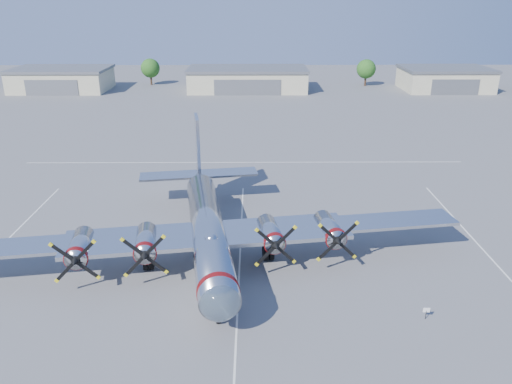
{
  "coord_description": "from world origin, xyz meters",
  "views": [
    {
      "loc": [
        1.13,
        -40.59,
        21.38
      ],
      "look_at": [
        1.47,
        5.65,
        3.2
      ],
      "focal_mm": 35.0,
      "sensor_mm": 36.0,
      "label": 1
    }
  ],
  "objects_px": {
    "hangar_west": "(62,79)",
    "tree_west": "(150,68)",
    "info_placard": "(426,311)",
    "tree_east": "(366,69)",
    "main_bomber_b29": "(208,254)",
    "hangar_east": "(445,79)",
    "hangar_center": "(248,79)"
  },
  "relations": [
    {
      "from": "hangar_west",
      "to": "tree_west",
      "type": "height_order",
      "value": "tree_west"
    },
    {
      "from": "info_placard",
      "to": "tree_east",
      "type": "bearing_deg",
      "value": 82.54
    },
    {
      "from": "main_bomber_b29",
      "to": "tree_east",
      "type": "bearing_deg",
      "value": 60.99
    },
    {
      "from": "hangar_west",
      "to": "hangar_east",
      "type": "xyz_separation_m",
      "value": [
        93.0,
        0.0,
        0.0
      ]
    },
    {
      "from": "hangar_center",
      "to": "tree_east",
      "type": "xyz_separation_m",
      "value": [
        30.0,
        6.04,
        1.51
      ]
    },
    {
      "from": "hangar_east",
      "to": "tree_west",
      "type": "xyz_separation_m",
      "value": [
        -73.0,
        8.04,
        1.51
      ]
    },
    {
      "from": "main_bomber_b29",
      "to": "hangar_center",
      "type": "bearing_deg",
      "value": 79.25
    },
    {
      "from": "info_placard",
      "to": "tree_west",
      "type": "bearing_deg",
      "value": 112.87
    },
    {
      "from": "tree_east",
      "to": "info_placard",
      "type": "bearing_deg",
      "value": -99.52
    },
    {
      "from": "tree_west",
      "to": "tree_east",
      "type": "bearing_deg",
      "value": -2.08
    },
    {
      "from": "info_placard",
      "to": "hangar_east",
      "type": "bearing_deg",
      "value": 71.64
    },
    {
      "from": "hangar_west",
      "to": "hangar_center",
      "type": "relative_size",
      "value": 0.79
    },
    {
      "from": "tree_west",
      "to": "main_bomber_b29",
      "type": "relative_size",
      "value": 0.15
    },
    {
      "from": "info_placard",
      "to": "main_bomber_b29",
      "type": "bearing_deg",
      "value": 150.97
    },
    {
      "from": "tree_east",
      "to": "info_placard",
      "type": "height_order",
      "value": "tree_east"
    },
    {
      "from": "tree_east",
      "to": "info_placard",
      "type": "distance_m",
      "value": 100.44
    },
    {
      "from": "hangar_east",
      "to": "tree_east",
      "type": "height_order",
      "value": "tree_east"
    },
    {
      "from": "hangar_east",
      "to": "tree_east",
      "type": "relative_size",
      "value": 3.1
    },
    {
      "from": "tree_east",
      "to": "main_bomber_b29",
      "type": "xyz_separation_m",
      "value": [
        -32.85,
        -89.2,
        -4.22
      ]
    },
    {
      "from": "tree_west",
      "to": "main_bomber_b29",
      "type": "distance_m",
      "value": 93.94
    },
    {
      "from": "tree_west",
      "to": "hangar_center",
      "type": "bearing_deg",
      "value": -17.82
    },
    {
      "from": "main_bomber_b29",
      "to": "info_placard",
      "type": "relative_size",
      "value": 46.94
    },
    {
      "from": "hangar_west",
      "to": "main_bomber_b29",
      "type": "relative_size",
      "value": 0.52
    },
    {
      "from": "hangar_west",
      "to": "tree_east",
      "type": "height_order",
      "value": "tree_east"
    },
    {
      "from": "hangar_east",
      "to": "info_placard",
      "type": "relative_size",
      "value": 22.33
    },
    {
      "from": "hangar_east",
      "to": "tree_west",
      "type": "bearing_deg",
      "value": 173.72
    },
    {
      "from": "hangar_center",
      "to": "main_bomber_b29",
      "type": "bearing_deg",
      "value": -91.97
    },
    {
      "from": "hangar_center",
      "to": "hangar_west",
      "type": "bearing_deg",
      "value": 180.0
    },
    {
      "from": "hangar_west",
      "to": "hangar_east",
      "type": "relative_size",
      "value": 1.1
    },
    {
      "from": "tree_west",
      "to": "hangar_east",
      "type": "bearing_deg",
      "value": -6.28
    },
    {
      "from": "hangar_center",
      "to": "hangar_east",
      "type": "height_order",
      "value": "same"
    },
    {
      "from": "hangar_east",
      "to": "hangar_west",
      "type": "bearing_deg",
      "value": -180.0
    }
  ]
}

